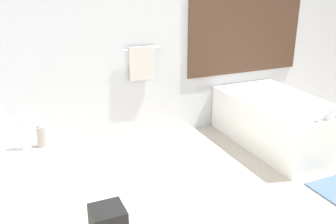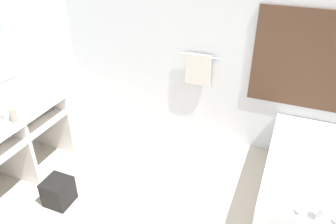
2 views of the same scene
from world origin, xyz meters
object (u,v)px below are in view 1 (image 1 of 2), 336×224
object	(u,v)px
bathtub	(279,119)
water_bottle_1	(25,133)
waste_bin	(108,224)
soap_dispenser	(41,136)

from	to	relation	value
bathtub	water_bottle_1	xyz separation A→B (m)	(-2.91, -0.87, 0.68)
waste_bin	soap_dispenser	bearing A→B (deg)	171.98
bathtub	soap_dispenser	size ratio (longest dim) A/B	9.43
soap_dispenser	water_bottle_1	bearing A→B (deg)	178.61
water_bottle_1	waste_bin	distance (m)	0.98
water_bottle_1	waste_bin	world-z (taller)	water_bottle_1
water_bottle_1	soap_dispenser	xyz separation A→B (m)	(0.10, -0.00, -0.04)
bathtub	waste_bin	size ratio (longest dim) A/B	5.67
soap_dispenser	waste_bin	distance (m)	0.90
bathtub	water_bottle_1	size ratio (longest dim) A/B	6.61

